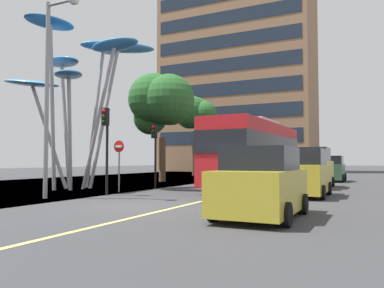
{
  "coord_description": "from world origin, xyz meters",
  "views": [
    {
      "loc": [
        7.67,
        -11.13,
        1.59
      ],
      "look_at": [
        -1.39,
        7.74,
        2.5
      ],
      "focal_mm": 35.44,
      "sensor_mm": 36.0,
      "label": 1
    }
  ],
  "objects": [
    {
      "name": "leaf_sculpture",
      "position": [
        -7.49,
        5.65,
        7.09
      ],
      "size": [
        8.27,
        7.76,
        9.34
      ],
      "color": "#9EA0A5",
      "rests_on": "ground"
    },
    {
      "name": "tree_pavement_near",
      "position": [
        -6.87,
        13.49,
        6.01
      ],
      "size": [
        5.3,
        4.05,
        8.26
      ],
      "color": "brown",
      "rests_on": "ground"
    },
    {
      "name": "car_side_street",
      "position": [
        4.77,
        19.41,
        0.92
      ],
      "size": [
        1.94,
        3.86,
        1.94
      ],
      "color": "#2D5138",
      "rests_on": "ground"
    },
    {
      "name": "car_parked_near",
      "position": [
        4.84,
        -0.77,
        0.93
      ],
      "size": [
        2.08,
        3.93,
        1.96
      ],
      "color": "gold",
      "rests_on": "ground"
    },
    {
      "name": "car_parked_far",
      "position": [
        4.55,
        11.93,
        1.09
      ],
      "size": [
        1.9,
        4.33,
        2.34
      ],
      "color": "gold",
      "rests_on": "ground"
    },
    {
      "name": "tree_pavement_far",
      "position": [
        -9.29,
        25.02,
        6.61
      ],
      "size": [
        4.54,
        3.91,
        8.47
      ],
      "color": "brown",
      "rests_on": "ground"
    },
    {
      "name": "street_lamp",
      "position": [
        -4.39,
        0.54,
        5.31
      ],
      "size": [
        1.73,
        0.44,
        8.42
      ],
      "color": "gray",
      "rests_on": "ground"
    },
    {
      "name": "ground",
      "position": [
        -0.71,
        0.0,
        -0.05
      ],
      "size": [
        120.0,
        240.0,
        0.1
      ],
      "color": "#38383A"
    },
    {
      "name": "traffic_light_kerb_far",
      "position": [
        -3.73,
        7.63,
        2.66
      ],
      "size": [
        0.28,
        0.42,
        3.68
      ],
      "color": "black",
      "rests_on": "ground"
    },
    {
      "name": "car_parked_mid",
      "position": [
        4.94,
        6.16,
        0.99
      ],
      "size": [
        1.91,
        3.99,
        2.11
      ],
      "color": "gold",
      "rests_on": "ground"
    },
    {
      "name": "no_entry_sign",
      "position": [
        -3.98,
        4.59,
        1.73
      ],
      "size": [
        0.6,
        0.12,
        2.6
      ],
      "color": "gray",
      "rests_on": "ground"
    },
    {
      "name": "red_bus",
      "position": [
        1.69,
        9.58,
        2.1
      ],
      "size": [
        2.97,
        10.46,
        3.85
      ],
      "color": "red",
      "rests_on": "ground"
    },
    {
      "name": "traffic_light_kerb_near",
      "position": [
        -3.32,
        2.69,
        2.87
      ],
      "size": [
        0.28,
        0.42,
        3.98
      ],
      "color": "black",
      "rests_on": "ground"
    },
    {
      "name": "backdrop_building",
      "position": [
        -10.49,
        42.38,
        13.26
      ],
      "size": [
        21.95,
        10.17,
        26.52
      ],
      "color": "#936B4C",
      "rests_on": "ground"
    }
  ]
}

